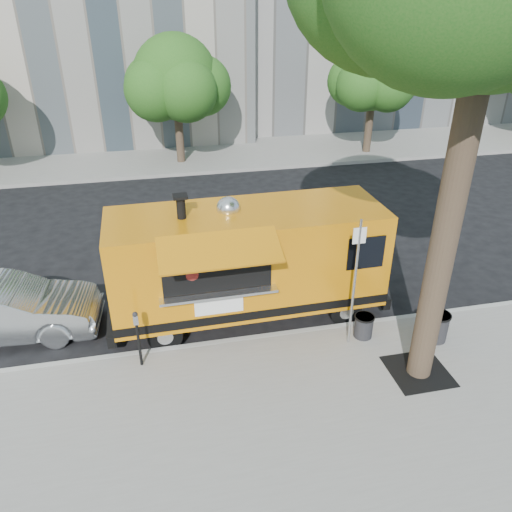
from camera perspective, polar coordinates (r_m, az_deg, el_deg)
The scene contains 13 objects.
ground at distance 12.42m, azimuth 1.07°, elevation -6.94°, with size 120.00×120.00×0.00m, color black.
sidewalk at distance 9.50m, azimuth 6.96°, elevation -20.20°, with size 60.00×6.00×0.15m, color gray.
curb at distance 11.65m, azimuth 2.13°, elevation -9.21°, with size 60.00×0.14×0.16m, color #999993.
far_sidewalk at distance 24.54m, azimuth -6.30°, elevation 11.25°, with size 60.00×5.00×0.15m, color gray.
tree_well at distance 11.13m, azimuth 18.04°, elevation -12.43°, with size 1.20×1.20×0.02m, color black.
far_tree_b at distance 22.86m, azimuth -9.21°, elevation 19.50°, with size 3.60×3.60×5.50m.
far_tree_c at distance 24.82m, azimuth 13.37°, elevation 19.53°, with size 3.24×3.24×5.21m.
sign_post at distance 10.63m, azimuth 11.26°, elevation -2.33°, with size 0.28×0.06×3.00m.
parking_meter at distance 10.54m, azimuth -13.39°, elevation -8.51°, with size 0.11×0.11×1.33m.
food_truck at distance 11.68m, azimuth -1.11°, elevation -0.56°, with size 6.66×3.12×3.26m.
sedan at distance 12.81m, azimuth -27.03°, elevation -5.47°, with size 1.49×4.28×1.41m, color #B0B4B8.
trash_bin_left at distance 11.63m, azimuth 12.21°, elevation -7.76°, with size 0.45×0.45×0.54m.
trash_bin_right at distance 11.96m, azimuth 19.94°, elevation -7.50°, with size 0.56×0.56×0.67m.
Camera 1 is at (-2.39, -9.88, 7.14)m, focal length 35.00 mm.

